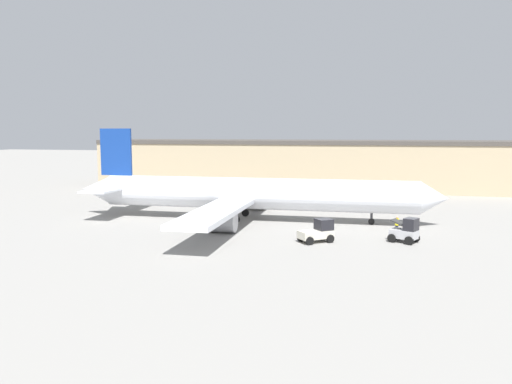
{
  "coord_description": "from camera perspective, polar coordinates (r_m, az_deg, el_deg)",
  "views": [
    {
      "loc": [
        13.82,
        -56.79,
        10.45
      ],
      "look_at": [
        0.0,
        0.0,
        3.39
      ],
      "focal_mm": 35.0,
      "sensor_mm": 36.0,
      "label": 1
    }
  ],
  "objects": [
    {
      "name": "ground_crew_worker",
      "position": [
        53.48,
        15.8,
        -3.57
      ],
      "size": [
        0.41,
        0.41,
        1.84
      ],
      "rotation": [
        0.0,
        0.0,
        1.81
      ],
      "color": "#1E2338",
      "rests_on": "ground_plane"
    },
    {
      "name": "baggage_tug",
      "position": [
        48.01,
        7.13,
        -4.49
      ],
      "size": [
        3.55,
        3.35,
        2.19
      ],
      "rotation": [
        0.0,
        0.0,
        0.66
      ],
      "color": "beige",
      "rests_on": "ground_plane"
    },
    {
      "name": "terminal_building",
      "position": [
        95.34,
        6.31,
        3.24
      ],
      "size": [
        81.14,
        15.76,
        8.88
      ],
      "color": "tan",
      "rests_on": "ground_plane"
    },
    {
      "name": "belt_loader_truck",
      "position": [
        49.43,
        16.75,
        -4.3
      ],
      "size": [
        3.04,
        2.71,
        2.4
      ],
      "rotation": [
        0.0,
        0.0,
        -0.46
      ],
      "color": "#B2B2B7",
      "rests_on": "ground_plane"
    },
    {
      "name": "airplane",
      "position": [
        59.13,
        -0.95,
        -0.24
      ],
      "size": [
        44.31,
        38.62,
        10.86
      ],
      "rotation": [
        0.0,
        0.0,
        0.03
      ],
      "color": "silver",
      "rests_on": "ground_plane"
    },
    {
      "name": "ground_plane",
      "position": [
        59.37,
        -0.0,
        -3.24
      ],
      "size": [
        400.0,
        400.0,
        0.0
      ],
      "primitive_type": "plane",
      "color": "gray"
    },
    {
      "name": "pushback_tug",
      "position": [
        54.4,
        -6.28,
        -3.11
      ],
      "size": [
        3.36,
        2.98,
        2.25
      ],
      "rotation": [
        0.0,
        0.0,
        0.48
      ],
      "color": "beige",
      "rests_on": "ground_plane"
    }
  ]
}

